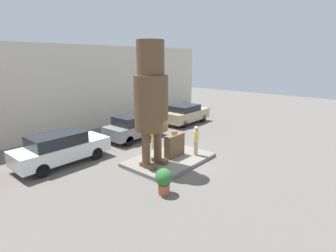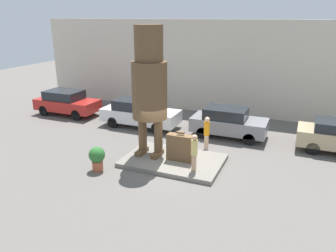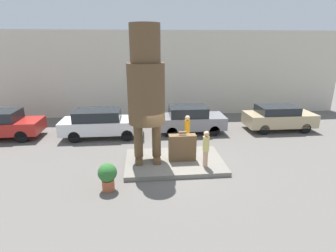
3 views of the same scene
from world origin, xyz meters
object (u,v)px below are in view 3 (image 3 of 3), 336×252
statue_figure (146,85)px  tourist (206,147)px  parked_car_tan (279,117)px  planter_pot (108,175)px  parked_car_red (1,124)px  worker_hivis (187,130)px  parked_car_grey (190,119)px  parked_car_white (101,123)px  giant_suitcase (182,147)px

statue_figure → tourist: size_ratio=3.63×
parked_car_tan → planter_pot: bearing=-147.5°
parked_car_red → parked_car_tan: bearing=-0.1°
statue_figure → parked_car_tan: 9.79m
parked_car_red → planter_pot: 9.31m
parked_car_tan → worker_hivis: (-6.24, -2.20, 0.10)m
parked_car_tan → planter_pot: (-9.93, -6.32, -0.21)m
parked_car_grey → parked_car_tan: bearing=-0.5°
statue_figure → parked_car_grey: (2.72, 4.25, -2.78)m
tourist → parked_car_white: (-5.08, 4.82, -0.22)m
statue_figure → parked_car_red: bearing=153.1°
tourist → statue_figure: bearing=159.9°
giant_suitcase → parked_car_white: bearing=135.8°
giant_suitcase → planter_pot: bearing=-147.4°
parked_car_tan → giant_suitcase: bearing=-147.5°
statue_figure → parked_car_red: (-8.34, 4.23, -2.77)m
planter_pot → worker_hivis: 5.54m
statue_figure → worker_hivis: statue_figure is taller
parked_car_grey → parked_car_tan: 5.67m
giant_suitcase → tourist: (0.90, -0.76, 0.27)m
tourist → giant_suitcase: bearing=140.0°
parked_car_tan → planter_pot: 11.77m
parked_car_red → parked_car_grey: 11.05m
parked_car_white → worker_hivis: worker_hivis is taller
statue_figure → giant_suitcase: bearing=-5.4°
parked_car_red → parked_car_tan: 16.72m
parked_car_white → planter_pot: (1.08, -6.04, -0.24)m
statue_figure → parked_car_red: size_ratio=1.36×
giant_suitcase → parked_car_grey: size_ratio=0.34×
statue_figure → giant_suitcase: (1.56, -0.15, -2.83)m
giant_suitcase → parked_car_tan: (6.82, 4.34, 0.02)m
giant_suitcase → worker_hivis: bearing=74.7°
parked_car_red → parked_car_tan: (16.72, -0.03, -0.04)m
parked_car_tan → worker_hivis: worker_hivis is taller
tourist → planter_pot: bearing=-163.0°
statue_figure → parked_car_red: 9.75m
parked_car_grey → statue_figure: bearing=-122.6°
parked_car_grey → parked_car_tan: parked_car_grey is taller
statue_figure → parked_car_grey: size_ratio=1.44×
tourist → parked_car_white: tourist is taller
parked_car_red → worker_hivis: bearing=-12.0°
parked_car_white → parked_car_grey: (5.33, 0.33, -0.01)m
tourist → parked_car_red: size_ratio=0.38×
tourist → parked_car_white: 7.01m
tourist → parked_car_tan: 7.82m
statue_figure → worker_hivis: 3.99m
tourist → planter_pot: size_ratio=1.49×
statue_figure → parked_car_white: (-2.62, 3.92, -2.77)m
parked_car_grey → planter_pot: bearing=-123.7°
parked_car_grey → planter_pot: size_ratio=3.75×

